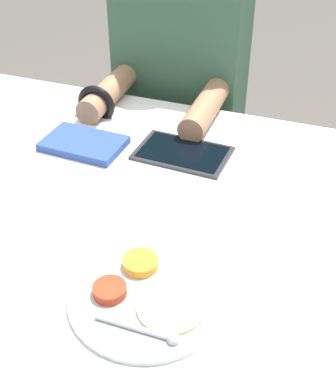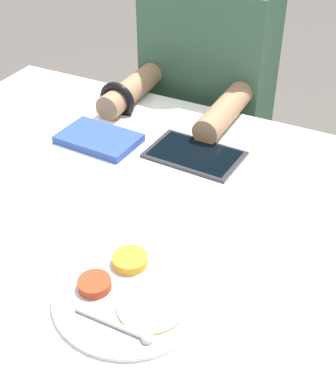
{
  "view_description": "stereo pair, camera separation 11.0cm",
  "coord_description": "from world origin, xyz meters",
  "px_view_note": "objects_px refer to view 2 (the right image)",
  "views": [
    {
      "loc": [
        0.42,
        -0.83,
        1.49
      ],
      "look_at": [
        0.12,
        0.01,
        0.84
      ],
      "focal_mm": 50.0,
      "sensor_mm": 36.0,
      "label": 1
    },
    {
      "loc": [
        0.52,
        -0.78,
        1.49
      ],
      "look_at": [
        0.12,
        0.01,
        0.84
      ],
      "focal_mm": 50.0,
      "sensor_mm": 36.0,
      "label": 2
    }
  ],
  "objects_px": {
    "thali_tray": "(130,293)",
    "tablet_device": "(195,154)",
    "red_notebook": "(99,139)",
    "person_diner": "(205,130)"
  },
  "relations": [
    {
      "from": "red_notebook",
      "to": "person_diner",
      "type": "relative_size",
      "value": 0.16
    },
    {
      "from": "red_notebook",
      "to": "tablet_device",
      "type": "relative_size",
      "value": 0.87
    },
    {
      "from": "thali_tray",
      "to": "tablet_device",
      "type": "bearing_deg",
      "value": 100.87
    },
    {
      "from": "red_notebook",
      "to": "tablet_device",
      "type": "height_order",
      "value": "red_notebook"
    },
    {
      "from": "person_diner",
      "to": "red_notebook",
      "type": "bearing_deg",
      "value": -102.53
    },
    {
      "from": "thali_tray",
      "to": "tablet_device",
      "type": "relative_size",
      "value": 1.18
    },
    {
      "from": "thali_tray",
      "to": "tablet_device",
      "type": "xyz_separation_m",
      "value": [
        -0.09,
        0.47,
        -0.0
      ]
    },
    {
      "from": "thali_tray",
      "to": "tablet_device",
      "type": "height_order",
      "value": "thali_tray"
    },
    {
      "from": "tablet_device",
      "to": "person_diner",
      "type": "distance_m",
      "value": 0.47
    },
    {
      "from": "thali_tray",
      "to": "red_notebook",
      "type": "height_order",
      "value": "thali_tray"
    }
  ]
}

